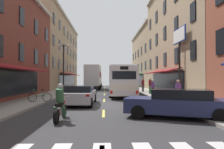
# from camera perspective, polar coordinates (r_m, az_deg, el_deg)

# --- Properties ---
(ground_plane) EXTENTS (34.80, 80.00, 0.10)m
(ground_plane) POSITION_cam_1_polar(r_m,az_deg,el_deg) (14.70, -2.27, -8.64)
(ground_plane) COLOR #333335
(lane_centre_dashes) EXTENTS (0.14, 73.90, 0.01)m
(lane_centre_dashes) POSITION_cam_1_polar(r_m,az_deg,el_deg) (14.45, -2.28, -8.56)
(lane_centre_dashes) COLOR #DBCC4C
(lane_centre_dashes) RESTS_ON ground
(sidewalk_left) EXTENTS (3.00, 80.00, 0.14)m
(sidewalk_left) POSITION_cam_1_polar(r_m,az_deg,el_deg) (15.86, -24.32, -7.56)
(sidewalk_left) COLOR gray
(sidewalk_left) RESTS_ON ground
(sidewalk_right) EXTENTS (3.00, 80.00, 0.14)m
(sidewalk_right) POSITION_cam_1_polar(r_m,az_deg,el_deg) (15.80, 19.87, -7.61)
(sidewalk_right) COLOR gray
(sidewalk_right) RESTS_ON ground
(billboard_sign) EXTENTS (0.40, 2.99, 6.47)m
(billboard_sign) POSITION_cam_1_polar(r_m,az_deg,el_deg) (20.35, 18.29, 7.99)
(billboard_sign) COLOR black
(billboard_sign) RESTS_ON sidewalk_right
(transit_bus) EXTENTS (2.92, 12.45, 3.14)m
(transit_bus) POSITION_cam_1_polar(r_m,az_deg,el_deg) (23.67, 2.44, -1.65)
(transit_bus) COLOR silver
(transit_bus) RESTS_ON ground
(box_truck) EXTENTS (2.65, 7.94, 4.02)m
(box_truck) POSITION_cam_1_polar(r_m,az_deg,el_deg) (35.07, -5.18, -0.82)
(box_truck) COLOR black
(box_truck) RESTS_ON ground
(sedan_near) EXTENTS (5.12, 3.30, 1.37)m
(sedan_near) POSITION_cam_1_polar(r_m,az_deg,el_deg) (10.26, 17.90, -7.63)
(sedan_near) COLOR navy
(sedan_near) RESTS_ON ground
(sedan_mid) EXTENTS (2.10, 4.63, 1.38)m
(sedan_mid) POSITION_cam_1_polar(r_m,az_deg,el_deg) (14.91, -8.77, -5.59)
(sedan_mid) COLOR silver
(sedan_mid) RESTS_ON ground
(sedan_far) EXTENTS (1.98, 4.67, 1.50)m
(sedan_far) POSITION_cam_1_polar(r_m,az_deg,el_deg) (46.13, -4.07, -2.50)
(sedan_far) COLOR black
(sedan_far) RESTS_ON ground
(motorcycle_rider) EXTENTS (0.62, 2.07, 1.66)m
(motorcycle_rider) POSITION_cam_1_polar(r_m,az_deg,el_deg) (9.45, -14.22, -8.19)
(motorcycle_rider) COLOR black
(motorcycle_rider) RESTS_ON ground
(bicycle_near) EXTENTS (1.71, 0.48, 0.91)m
(bicycle_near) POSITION_cam_1_polar(r_m,az_deg,el_deg) (16.27, -19.50, -5.89)
(bicycle_near) COLOR black
(bicycle_near) RESTS_ON sidewalk_left
(pedestrian_near) EXTENTS (0.46, 0.52, 1.64)m
(pedestrian_near) POSITION_cam_1_polar(r_m,az_deg,el_deg) (21.51, 11.31, -3.41)
(pedestrian_near) COLOR black
(pedestrian_near) RESTS_ON sidewalk_right
(pedestrian_mid) EXTENTS (0.36, 0.36, 1.65)m
(pedestrian_mid) POSITION_cam_1_polar(r_m,az_deg,el_deg) (14.16, 18.02, -4.67)
(pedestrian_mid) COLOR maroon
(pedestrian_mid) RESTS_ON sidewalk_right
(pedestrian_far) EXTENTS (0.36, 0.36, 1.76)m
(pedestrian_far) POSITION_cam_1_polar(r_m,az_deg,el_deg) (26.90, 8.61, -2.85)
(pedestrian_far) COLOR #4C4C51
(pedestrian_far) RESTS_ON sidewalk_right
(pedestrian_rear) EXTENTS (0.36, 0.36, 1.80)m
(pedestrian_rear) POSITION_cam_1_polar(r_m,az_deg,el_deg) (23.77, 10.60, -3.02)
(pedestrian_rear) COLOR #33663F
(pedestrian_rear) RESTS_ON sidewalk_right
(street_lamp_twin) EXTENTS (1.42, 0.32, 5.59)m
(street_lamp_twin) POSITION_cam_1_polar(r_m,az_deg,el_deg) (23.70, -13.37, 2.19)
(street_lamp_twin) COLOR black
(street_lamp_twin) RESTS_ON sidewalk_left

